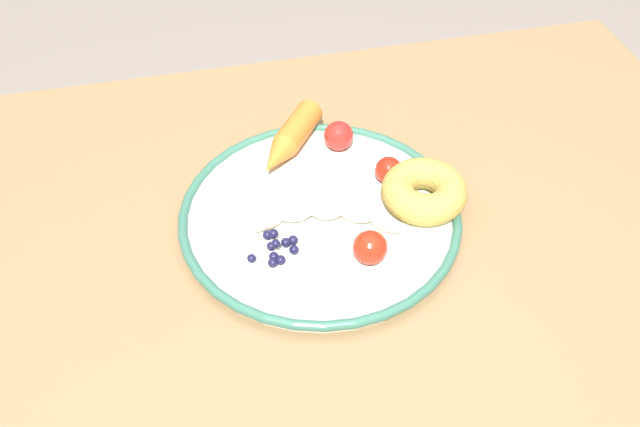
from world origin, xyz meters
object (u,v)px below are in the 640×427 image
(dining_table, at_px, (339,298))
(donut, at_px, (424,191))
(tomato_near, at_px, (339,136))
(tomato_mid, at_px, (370,247))
(banana, at_px, (326,213))
(tomato_far, at_px, (389,170))
(plate, at_px, (320,215))
(carrot_orange, at_px, (289,140))
(blueberry_pile, at_px, (277,247))

(dining_table, bearing_deg, donut, -161.08)
(tomato_near, height_order, tomato_mid, same)
(banana, bearing_deg, tomato_far, -150.63)
(dining_table, height_order, plate, plate)
(plate, relative_size, tomato_far, 9.95)
(banana, relative_size, tomato_near, 4.67)
(donut, xyz_separation_m, tomato_near, (0.07, -0.13, -0.00))
(tomato_far, bearing_deg, banana, 29.37)
(carrot_orange, relative_size, tomato_mid, 3.31)
(donut, bearing_deg, banana, 1.50)
(banana, xyz_separation_m, tomato_far, (-0.09, -0.05, 0.00))
(carrot_orange, relative_size, blueberry_pile, 2.11)
(tomato_mid, xyz_separation_m, tomato_far, (-0.06, -0.12, -0.00))
(banana, distance_m, tomato_mid, 0.08)
(tomato_near, distance_m, tomato_mid, 0.20)
(carrot_orange, height_order, tomato_far, carrot_orange)
(carrot_orange, height_order, blueberry_pile, carrot_orange)
(dining_table, xyz_separation_m, tomato_far, (-0.08, -0.09, 0.13))
(dining_table, bearing_deg, plate, -74.84)
(plate, height_order, carrot_orange, carrot_orange)
(plate, distance_m, tomato_near, 0.13)
(banana, xyz_separation_m, carrot_orange, (0.02, -0.14, 0.01))
(dining_table, height_order, tomato_mid, tomato_mid)
(plate, distance_m, carrot_orange, 0.13)
(carrot_orange, bearing_deg, plate, 96.11)
(plate, distance_m, blueberry_pile, 0.08)
(carrot_orange, distance_m, tomato_far, 0.14)
(plate, bearing_deg, blueberry_pile, 38.58)
(plate, distance_m, donut, 0.13)
(donut, bearing_deg, tomato_near, -59.13)
(banana, distance_m, blueberry_pile, 0.07)
(dining_table, relative_size, donut, 10.68)
(plate, xyz_separation_m, donut, (-0.13, 0.01, 0.02))
(blueberry_pile, height_order, tomato_near, tomato_near)
(dining_table, height_order, donut, donut)
(dining_table, bearing_deg, tomato_far, -133.61)
(dining_table, height_order, carrot_orange, carrot_orange)
(dining_table, relative_size, tomato_far, 32.38)
(banana, xyz_separation_m, tomato_mid, (-0.03, 0.07, 0.01))
(donut, height_order, blueberry_pile, donut)
(plate, xyz_separation_m, blueberry_pile, (0.06, 0.05, 0.01))
(banana, relative_size, tomato_mid, 4.61)
(donut, bearing_deg, blueberry_pile, 11.58)
(dining_table, distance_m, blueberry_pile, 0.14)
(plate, height_order, donut, donut)
(dining_table, distance_m, donut, 0.17)
(dining_table, distance_m, tomato_mid, 0.13)
(banana, distance_m, tomato_near, 0.14)
(dining_table, height_order, blueberry_pile, blueberry_pile)
(carrot_orange, relative_size, tomato_far, 3.81)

